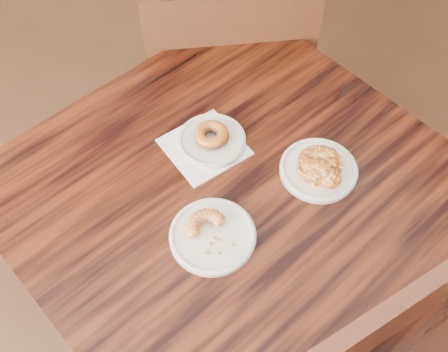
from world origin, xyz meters
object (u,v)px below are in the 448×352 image
chair_far (223,68)px  cafe_table (236,269)px  cruller_fragment (213,231)px  glazed_donut (211,135)px  apple_fritter (320,164)px

chair_far → cafe_table: bearing=86.2°
chair_far → cruller_fragment: size_ratio=9.40×
glazed_donut → cruller_fragment: glazed_donut is taller
chair_far → glazed_donut: size_ratio=11.36×
cafe_table → glazed_donut: bearing=72.3°
cruller_fragment → chair_far: bearing=61.0°
cafe_table → glazed_donut: glazed_donut is taller
cafe_table → glazed_donut: size_ratio=11.45×
cafe_table → apple_fritter: apple_fritter is taller
apple_fritter → glazed_donut: bearing=133.9°
glazed_donut → cafe_table: bearing=-93.2°
glazed_donut → apple_fritter: bearing=-46.1°
chair_far → glazed_donut: 0.64m
chair_far → apple_fritter: (-0.11, -0.66, 0.33)m
chair_far → cruller_fragment: bearing=81.9°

